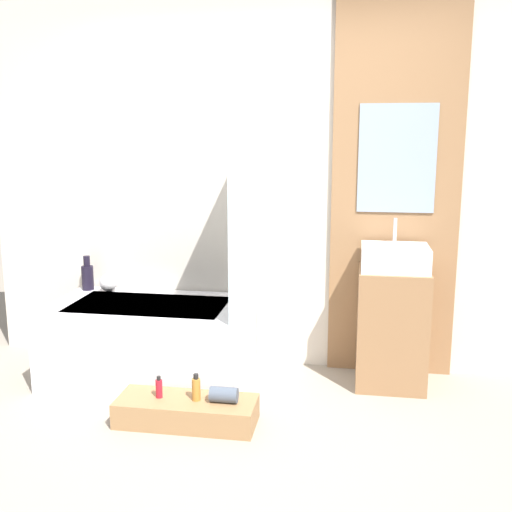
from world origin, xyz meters
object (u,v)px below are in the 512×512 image
Objects in this scene: sink at (395,257)px; bottle_soap_primary at (159,388)px; bathtub at (150,341)px; vase_tall_dark at (88,276)px; vase_round_light at (109,283)px; bottle_soap_secondary at (196,388)px; wooden_step_bench at (187,411)px.

sink is 3.28× the size of bottle_soap_primary.
vase_tall_dark is (-0.58, 0.31, 0.37)m from bathtub.
vase_round_light reaches higher than bathtub.
wooden_step_bench is at bearing 180.00° from bottle_soap_secondary.
sink is at bearing 33.09° from wooden_step_bench.
wooden_step_bench is at bearing -55.12° from bathtub.
wooden_step_bench is at bearing -42.47° from vase_tall_dark.
vase_tall_dark is 1.47m from bottle_soap_secondary.
bathtub is 0.79m from bottle_soap_secondary.
bottle_soap_secondary is (0.06, 0.00, 0.15)m from wooden_step_bench.
bathtub is 10.24× the size of vase_round_light.
sink is at bearing -3.72° from vase_tall_dark.
wooden_step_bench is at bearing -47.14° from vase_round_light.
sink is at bearing 34.48° from bottle_soap_secondary.
bathtub is at bearing 113.47° from bottle_soap_primary.
vase_tall_dark is at bearing 152.16° from bathtub.
bottle_soap_secondary reaches higher than bottle_soap_primary.
vase_round_light is 0.82× the size of bottle_soap_secondary.
sink is 1.71m from bottle_soap_primary.
bottle_soap_primary is at bearing -150.15° from sink.
bottle_soap_primary is at bearing 180.00° from bottle_soap_secondary.
sink is 2.70× the size of bottle_soap_secondary.
sink is at bearing 5.67° from bathtub.
bottle_soap_secondary is at bearing -51.48° from bathtub.
bathtub is 5.25× the size of vase_tall_dark.
vase_round_light reaches higher than bottle_soap_secondary.
bottle_soap_primary is (-0.16, 0.00, 0.13)m from wooden_step_bench.
bathtub is 8.44× the size of bottle_soap_secondary.
sink reaches higher than vase_round_light.
wooden_step_bench is at bearing -146.91° from sink.
bottle_soap_primary reaches higher than wooden_step_bench.
wooden_step_bench is 0.16m from bottle_soap_secondary.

